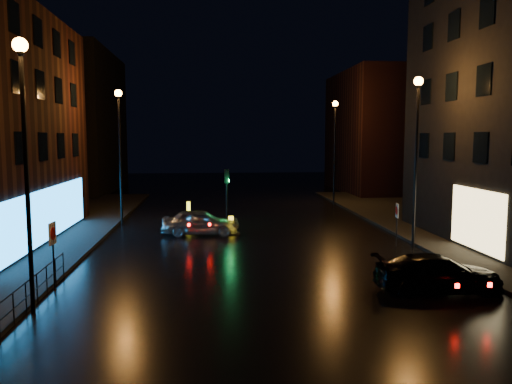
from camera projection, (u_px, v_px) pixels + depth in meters
ground at (273, 287)px, 18.24m from camera, size 120.00×120.00×0.00m
pavement_right at (507, 236)px, 27.45m from camera, size 12.00×44.00×0.15m
building_far_left at (74, 122)px, 50.64m from camera, size 8.00×16.00×14.00m
building_far_right at (380, 132)px, 50.65m from camera, size 8.00×14.00×12.00m
street_lamp_lnear at (24, 134)px, 14.93m from camera, size 0.44×0.44×8.37m
street_lamp_lfar at (119, 136)px, 30.77m from camera, size 0.44×0.44×8.37m
street_lamp_rnear at (417, 135)px, 24.30m from camera, size 0.44×0.44×8.37m
street_lamp_rfar at (335, 136)px, 40.13m from camera, size 0.44×0.44×8.37m
traffic_signal at (227, 215)px, 31.93m from camera, size 1.40×2.40×3.45m
guard_railing at (37, 281)px, 16.42m from camera, size 0.05×6.04×1.00m
silver_hatchback at (200, 222)px, 27.98m from camera, size 4.32×1.91×1.45m
dark_sedan at (438, 273)px, 17.71m from camera, size 4.53×1.96×1.30m
bollard_near at (231, 229)px, 28.52m from camera, size 1.00×1.27×0.98m
bollard_far at (189, 212)px, 35.21m from camera, size 0.78×1.12×0.95m
road_sign_left at (53, 239)px, 17.82m from camera, size 0.10×0.59×2.43m
road_sign_right at (397, 214)px, 24.84m from camera, size 0.14×0.53×2.19m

